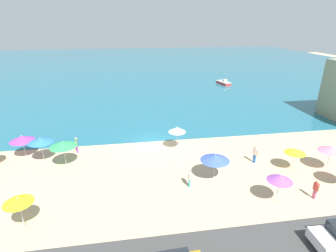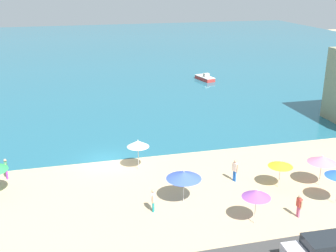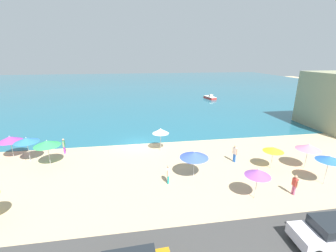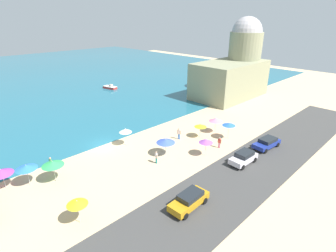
{
  "view_description": "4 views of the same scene",
  "coord_description": "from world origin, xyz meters",
  "px_view_note": "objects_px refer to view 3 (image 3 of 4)",
  "views": [
    {
      "loc": [
        -2.27,
        -26.64,
        12.59
      ],
      "look_at": [
        1.84,
        -0.14,
        1.85
      ],
      "focal_mm": 28.0,
      "sensor_mm": 36.0,
      "label": 1
    },
    {
      "loc": [
        -2.91,
        -33.23,
        14.85
      ],
      "look_at": [
        5.9,
        1.46,
        2.18
      ],
      "focal_mm": 45.0,
      "sensor_mm": 36.0,
      "label": 2
    },
    {
      "loc": [
        -0.32,
        -24.96,
        10.03
      ],
      "look_at": [
        3.67,
        0.25,
        1.99
      ],
      "focal_mm": 24.0,
      "sensor_mm": 36.0,
      "label": 3
    },
    {
      "loc": [
        -16.53,
        -30.43,
        17.02
      ],
      "look_at": [
        9.56,
        -3.51,
        1.24
      ],
      "focal_mm": 28.0,
      "sensor_mm": 36.0,
      "label": 4
    }
  ],
  "objects_px": {
    "beach_umbrella_5": "(194,155)",
    "beach_umbrella_12": "(26,140)",
    "beach_umbrella_1": "(329,159)",
    "bather_1": "(64,145)",
    "beach_umbrella_0": "(308,147)",
    "beach_umbrella_6": "(47,143)",
    "beach_umbrella_3": "(273,149)",
    "bather_2": "(235,153)",
    "bather_3": "(168,173)",
    "skiff_nearshore": "(210,97)",
    "beach_umbrella_11": "(258,173)",
    "bather_0": "(295,184)",
    "parked_car_0": "(331,232)",
    "beach_umbrella_10": "(10,139)",
    "beach_umbrella_9": "(161,131)"
  },
  "relations": [
    {
      "from": "beach_umbrella_1",
      "to": "beach_umbrella_12",
      "type": "distance_m",
      "value": 26.78
    },
    {
      "from": "beach_umbrella_11",
      "to": "bather_1",
      "type": "distance_m",
      "value": 19.18
    },
    {
      "from": "beach_umbrella_3",
      "to": "beach_umbrella_5",
      "type": "height_order",
      "value": "beach_umbrella_5"
    },
    {
      "from": "beach_umbrella_11",
      "to": "parked_car_0",
      "type": "bearing_deg",
      "value": -69.0
    },
    {
      "from": "beach_umbrella_10",
      "to": "beach_umbrella_11",
      "type": "bearing_deg",
      "value": -26.55
    },
    {
      "from": "beach_umbrella_0",
      "to": "beach_umbrella_12",
      "type": "xyz_separation_m",
      "value": [
        -25.93,
        5.61,
        0.09
      ]
    },
    {
      "from": "beach_umbrella_1",
      "to": "bather_1",
      "type": "bearing_deg",
      "value": 156.78
    },
    {
      "from": "beach_umbrella_12",
      "to": "bather_1",
      "type": "distance_m",
      "value": 3.44
    },
    {
      "from": "bather_1",
      "to": "bather_3",
      "type": "relative_size",
      "value": 1.03
    },
    {
      "from": "beach_umbrella_3",
      "to": "bather_3",
      "type": "xyz_separation_m",
      "value": [
        -9.85,
        -1.09,
        -0.98
      ]
    },
    {
      "from": "beach_umbrella_11",
      "to": "parked_car_0",
      "type": "height_order",
      "value": "beach_umbrella_11"
    },
    {
      "from": "beach_umbrella_5",
      "to": "beach_umbrella_12",
      "type": "relative_size",
      "value": 0.99
    },
    {
      "from": "beach_umbrella_1",
      "to": "beach_umbrella_3",
      "type": "bearing_deg",
      "value": 129.74
    },
    {
      "from": "beach_umbrella_1",
      "to": "bather_0",
      "type": "height_order",
      "value": "beach_umbrella_1"
    },
    {
      "from": "beach_umbrella_0",
      "to": "beach_umbrella_10",
      "type": "height_order",
      "value": "beach_umbrella_0"
    },
    {
      "from": "beach_umbrella_0",
      "to": "beach_umbrella_9",
      "type": "distance_m",
      "value": 14.13
    },
    {
      "from": "beach_umbrella_6",
      "to": "parked_car_0",
      "type": "bearing_deg",
      "value": -34.38
    },
    {
      "from": "beach_umbrella_6",
      "to": "bather_0",
      "type": "height_order",
      "value": "beach_umbrella_6"
    },
    {
      "from": "beach_umbrella_11",
      "to": "bather_2",
      "type": "relative_size",
      "value": 1.37
    },
    {
      "from": "beach_umbrella_1",
      "to": "beach_umbrella_0",
      "type": "bearing_deg",
      "value": 79.84
    },
    {
      "from": "skiff_nearshore",
      "to": "bather_0",
      "type": "bearing_deg",
      "value": -99.92
    },
    {
      "from": "beach_umbrella_6",
      "to": "beach_umbrella_10",
      "type": "bearing_deg",
      "value": 150.13
    },
    {
      "from": "bather_3",
      "to": "parked_car_0",
      "type": "relative_size",
      "value": 0.41
    },
    {
      "from": "beach_umbrella_1",
      "to": "beach_umbrella_12",
      "type": "relative_size",
      "value": 1.03
    },
    {
      "from": "beach_umbrella_5",
      "to": "beach_umbrella_12",
      "type": "height_order",
      "value": "beach_umbrella_12"
    },
    {
      "from": "beach_umbrella_12",
      "to": "bather_2",
      "type": "distance_m",
      "value": 20.29
    },
    {
      "from": "beach_umbrella_0",
      "to": "skiff_nearshore",
      "type": "bearing_deg",
      "value": 85.44
    },
    {
      "from": "bather_1",
      "to": "parked_car_0",
      "type": "distance_m",
      "value": 23.33
    },
    {
      "from": "beach_umbrella_12",
      "to": "bather_3",
      "type": "distance_m",
      "value": 14.43
    },
    {
      "from": "parked_car_0",
      "to": "bather_2",
      "type": "bearing_deg",
      "value": 93.82
    },
    {
      "from": "bather_3",
      "to": "beach_umbrella_10",
      "type": "bearing_deg",
      "value": 153.52
    },
    {
      "from": "beach_umbrella_10",
      "to": "bather_1",
      "type": "distance_m",
      "value": 5.12
    },
    {
      "from": "bather_1",
      "to": "bather_3",
      "type": "bearing_deg",
      "value": -37.04
    },
    {
      "from": "beach_umbrella_10",
      "to": "beach_umbrella_12",
      "type": "relative_size",
      "value": 0.93
    },
    {
      "from": "skiff_nearshore",
      "to": "bather_2",
      "type": "bearing_deg",
      "value": -105.07
    },
    {
      "from": "beach_umbrella_12",
      "to": "beach_umbrella_0",
      "type": "bearing_deg",
      "value": -12.2
    },
    {
      "from": "bather_1",
      "to": "bather_2",
      "type": "height_order",
      "value": "bather_2"
    },
    {
      "from": "beach_umbrella_1",
      "to": "beach_umbrella_5",
      "type": "distance_m",
      "value": 10.57
    },
    {
      "from": "beach_umbrella_5",
      "to": "parked_car_0",
      "type": "xyz_separation_m",
      "value": [
        5.39,
        -8.35,
        -1.18
      ]
    },
    {
      "from": "bather_2",
      "to": "bather_1",
      "type": "bearing_deg",
      "value": 164.48
    },
    {
      "from": "beach_umbrella_3",
      "to": "bather_2",
      "type": "bearing_deg",
      "value": 148.42
    },
    {
      "from": "beach_umbrella_11",
      "to": "beach_umbrella_12",
      "type": "xyz_separation_m",
      "value": [
        -18.89,
        9.24,
        0.09
      ]
    },
    {
      "from": "beach_umbrella_0",
      "to": "beach_umbrella_10",
      "type": "bearing_deg",
      "value": 166.27
    },
    {
      "from": "skiff_nearshore",
      "to": "beach_umbrella_11",
      "type": "bearing_deg",
      "value": -104.37
    },
    {
      "from": "bather_0",
      "to": "bather_3",
      "type": "relative_size",
      "value": 0.99
    },
    {
      "from": "beach_umbrella_1",
      "to": "beach_umbrella_11",
      "type": "distance_m",
      "value": 6.61
    },
    {
      "from": "bather_2",
      "to": "parked_car_0",
      "type": "bearing_deg",
      "value": -86.18
    },
    {
      "from": "beach_umbrella_6",
      "to": "beach_umbrella_11",
      "type": "height_order",
      "value": "beach_umbrella_6"
    },
    {
      "from": "beach_umbrella_5",
      "to": "beach_umbrella_12",
      "type": "xyz_separation_m",
      "value": [
        -15.27,
        5.49,
        0.17
      ]
    },
    {
      "from": "beach_umbrella_6",
      "to": "beach_umbrella_12",
      "type": "bearing_deg",
      "value": 150.89
    }
  ]
}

